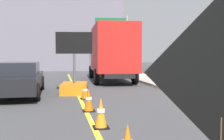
% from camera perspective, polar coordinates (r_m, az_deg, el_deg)
% --- Properties ---
extents(lane_center_stripe, '(0.14, 36.00, 0.01)m').
position_cam_1_polar(lane_center_stripe, '(6.25, -3.61, -12.46)').
color(lane_center_stripe, yellow).
rests_on(lane_center_stripe, ground).
extents(roadwork_sign, '(1.63, 0.09, 2.33)m').
position_cam_1_polar(roadwork_sign, '(2.96, 22.08, -1.20)').
color(roadwork_sign, '#593819').
rests_on(roadwork_sign, ground).
extents(arrow_board_trailer, '(1.60, 1.92, 2.70)m').
position_cam_1_polar(arrow_board_trailer, '(12.05, -7.95, -2.62)').
color(arrow_board_trailer, orange).
rests_on(arrow_board_trailer, ground).
extents(box_truck, '(2.82, 7.37, 3.49)m').
position_cam_1_polar(box_truck, '(17.43, -0.16, 3.75)').
color(box_truck, black).
rests_on(box_truck, ground).
extents(pickup_car, '(2.06, 5.12, 1.38)m').
position_cam_1_polar(pickup_car, '(12.09, -19.30, -1.72)').
color(pickup_car, black).
rests_on(pickup_car, ground).
extents(highway_guide_sign, '(2.78, 0.36, 5.00)m').
position_cam_1_polar(highway_guide_sign, '(22.89, 1.23, 7.49)').
color(highway_guide_sign, gray).
rests_on(highway_guide_sign, ground).
extents(far_building_block, '(17.83, 7.95, 7.76)m').
position_cam_1_polar(far_building_block, '(32.88, -14.76, 6.86)').
color(far_building_block, slate).
rests_on(far_building_block, ground).
extents(traffic_cone_mid_lane, '(0.36, 0.36, 0.71)m').
position_cam_1_polar(traffic_cone_mid_lane, '(6.31, -2.37, -9.08)').
color(traffic_cone_mid_lane, black).
rests_on(traffic_cone_mid_lane, ground).
extents(traffic_cone_far_lane, '(0.36, 0.36, 0.68)m').
position_cam_1_polar(traffic_cone_far_lane, '(8.16, -4.94, -6.38)').
color(traffic_cone_far_lane, black).
rests_on(traffic_cone_far_lane, ground).
extents(traffic_cone_curbside, '(0.36, 0.36, 0.61)m').
position_cam_1_polar(traffic_cone_curbside, '(10.44, -5.69, -4.49)').
color(traffic_cone_curbside, black).
rests_on(traffic_cone_curbside, ground).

